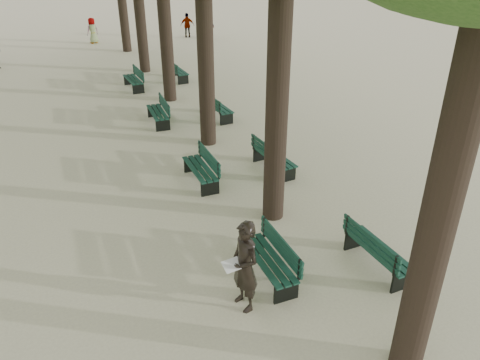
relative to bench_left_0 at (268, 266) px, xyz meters
name	(u,v)px	position (x,y,z in m)	size (l,w,h in m)	color
ground	(271,309)	(-0.37, -0.89, -0.27)	(120.00, 120.00, 0.00)	beige
bench_left_0	(268,266)	(0.00, 0.00, 0.00)	(0.58, 1.80, 0.92)	black
bench_left_1	(201,174)	(0.00, 4.48, 0.00)	(0.58, 1.80, 0.92)	black
bench_left_2	(158,117)	(0.00, 9.55, 0.00)	(0.63, 1.82, 0.92)	black
bench_left_3	(134,83)	(0.00, 14.26, 0.00)	(0.68, 1.83, 0.92)	black
bench_right_0	(377,257)	(2.27, -0.60, 0.00)	(0.63, 1.82, 0.92)	black
bench_right_1	(274,162)	(2.27, 4.39, 0.00)	(0.73, 1.84, 0.92)	black
bench_right_2	(218,111)	(2.27, 9.26, 0.00)	(0.69, 1.83, 0.92)	black
bench_right_3	(178,74)	(2.27, 14.93, 0.00)	(0.66, 1.83, 0.92)	black
man_with_map	(245,267)	(-0.79, -0.60, 0.67)	(0.69, 0.81, 1.87)	black
pedestrian_b	(206,24)	(6.81, 23.94, 0.68)	(1.23, 0.38, 1.91)	#262628
pedestrian_c	(187,25)	(5.73, 24.74, 0.51)	(0.92, 0.31, 1.57)	#262628
pedestrian_d	(93,31)	(-0.42, 25.23, 0.51)	(0.77, 0.31, 1.57)	#262628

